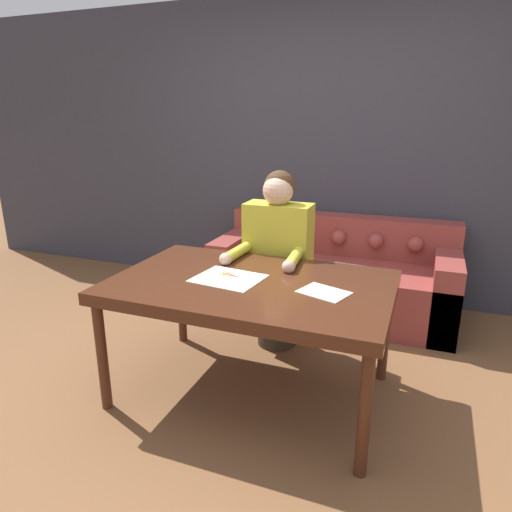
# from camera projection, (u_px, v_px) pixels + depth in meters

# --- Properties ---
(ground_plane) EXTENTS (16.00, 16.00, 0.00)m
(ground_plane) POSITION_uv_depth(u_px,v_px,m) (248.00, 394.00, 2.76)
(ground_plane) COLOR brown
(wall_back) EXTENTS (8.00, 0.06, 2.60)m
(wall_back) POSITION_uv_depth(u_px,v_px,m) (326.00, 152.00, 4.02)
(wall_back) COLOR #383842
(wall_back) RESTS_ON ground_plane
(dining_table) EXTENTS (1.56, 1.00, 0.72)m
(dining_table) POSITION_uv_depth(u_px,v_px,m) (251.00, 291.00, 2.59)
(dining_table) COLOR #472314
(dining_table) RESTS_ON ground_plane
(couch) EXTENTS (1.96, 0.83, 0.78)m
(couch) POSITION_uv_depth(u_px,v_px,m) (333.00, 277.00, 3.88)
(couch) COLOR brown
(couch) RESTS_ON ground_plane
(person) EXTENTS (0.49, 0.61, 1.26)m
(person) POSITION_uv_depth(u_px,v_px,m) (277.00, 260.00, 3.17)
(person) COLOR #33281E
(person) RESTS_ON ground_plane
(pattern_paper_main) EXTENTS (0.41, 0.35, 0.00)m
(pattern_paper_main) POSITION_uv_depth(u_px,v_px,m) (228.00, 278.00, 2.60)
(pattern_paper_main) COLOR beige
(pattern_paper_main) RESTS_ON dining_table
(pattern_paper_offcut) EXTENTS (0.29, 0.26, 0.00)m
(pattern_paper_offcut) POSITION_uv_depth(u_px,v_px,m) (324.00, 292.00, 2.40)
(pattern_paper_offcut) COLOR beige
(pattern_paper_offcut) RESTS_ON dining_table
(scissors) EXTENTS (0.24, 0.12, 0.01)m
(scissors) POSITION_uv_depth(u_px,v_px,m) (232.00, 276.00, 2.64)
(scissors) COLOR silver
(scissors) RESTS_ON dining_table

